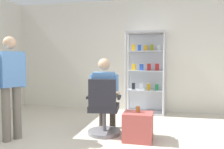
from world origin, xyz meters
name	(u,v)px	position (x,y,z in m)	size (l,w,h in m)	color
back_wall	(130,56)	(0.00, 3.00, 1.35)	(6.00, 0.10, 2.70)	silver
display_cabinet_main	(146,72)	(0.40, 2.76, 0.97)	(0.90, 0.45, 1.90)	#B7B7BC
office_chair	(104,112)	(-0.13, 0.95, 0.39)	(0.59, 0.56, 0.96)	slate
seated_shopkeeper	(105,92)	(-0.14, 1.11, 0.71)	(0.52, 0.59, 1.29)	#3F382D
storage_crate	(138,127)	(0.47, 0.81, 0.22)	(0.45, 0.37, 0.45)	#B24C47
tea_glass	(138,109)	(0.46, 0.81, 0.50)	(0.06, 0.06, 0.10)	brown
standing_customer	(11,81)	(-1.48, 0.39, 0.93)	(0.36, 0.48, 1.63)	slate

